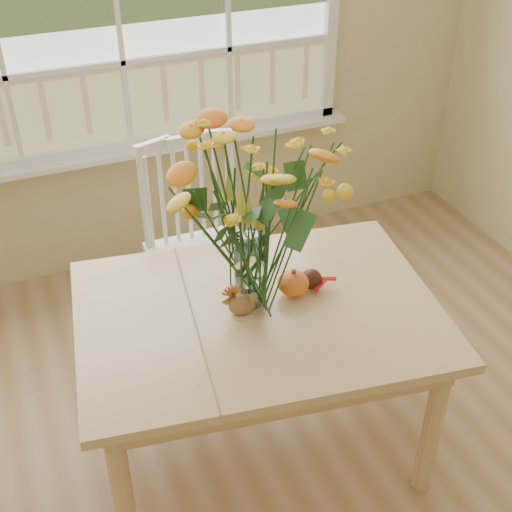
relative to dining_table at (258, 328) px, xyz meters
name	(u,v)px	position (x,y,z in m)	size (l,w,h in m)	color
wall_back	(116,18)	(-0.10, 1.52, 0.74)	(4.00, 0.02, 2.70)	#CDBF83
dining_table	(258,328)	(0.00, 0.00, 0.00)	(1.42, 1.11, 0.70)	tan
windsor_chair	(198,237)	(0.01, 0.75, -0.05)	(0.46, 0.44, 0.99)	white
flower_vase	(250,207)	(0.00, 0.06, 0.48)	(0.55, 0.55, 0.65)	white
pumpkin	(293,284)	(0.15, 0.03, 0.14)	(0.12, 0.12, 0.09)	#E4561A
turkey_figurine	(242,304)	(-0.07, -0.01, 0.14)	(0.10, 0.08, 0.12)	#CCB78C
dark_gourd	(311,280)	(0.23, 0.04, 0.13)	(0.12, 0.08, 0.07)	#38160F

